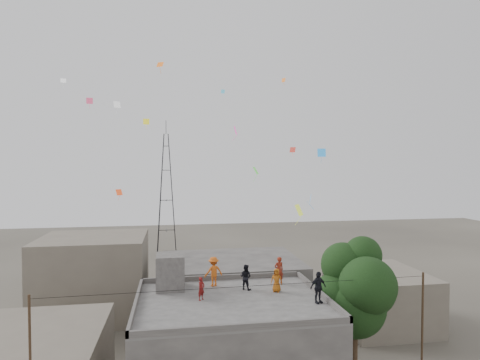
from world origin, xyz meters
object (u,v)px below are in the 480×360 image
Objects in this scene: stair_head_box at (170,272)px; tree at (356,290)px; person_red_adult at (279,270)px; person_dark_adult at (318,287)px; transmission_tower at (166,194)px.

tree is (10.57, -2.00, -1.00)m from stair_head_box.
person_dark_adult is at bearing 95.24° from person_red_adult.
person_dark_adult is at bearing -26.28° from stair_head_box.
stair_head_box is 8.48m from person_dark_adult.
transmission_tower is 38.23m from person_red_adult.
transmission_tower reaches higher than stair_head_box.
person_dark_adult is (1.11, -3.69, 0.01)m from person_red_adult.
tree reaches higher than stair_head_box.
transmission_tower reaches higher than person_red_adult.
tree is at bearing -10.74° from stair_head_box.
person_red_adult is (6.49, -0.06, -0.18)m from stair_head_box.
tree reaches higher than person_red_adult.
transmission_tower reaches higher than person_dark_adult.
stair_head_box is 1.23× the size of person_red_adult.
transmission_tower is at bearing 91.23° from stair_head_box.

